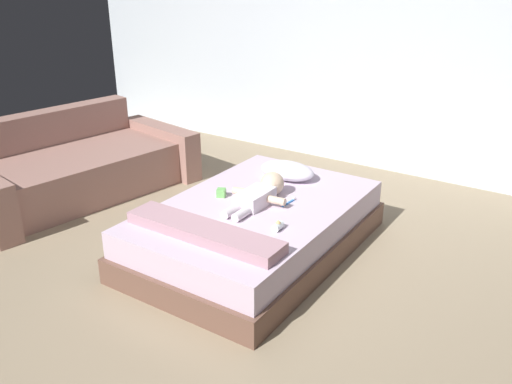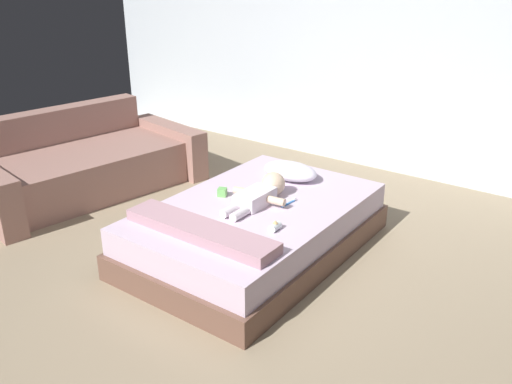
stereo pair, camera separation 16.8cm
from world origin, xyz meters
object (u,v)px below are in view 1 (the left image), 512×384
object	(u,v)px
baby	(261,193)
pillow	(287,170)
toothbrush	(289,202)
baby_bottle	(278,226)
toy_block	(221,193)
bed	(256,228)
couch	(75,167)

from	to	relation	value
baby	pillow	bearing A→B (deg)	98.48
baby	toothbrush	world-z (taller)	baby
pillow	baby_bottle	xyz separation A→B (m)	(0.43, -0.85, -0.04)
toothbrush	baby_bottle	world-z (taller)	baby_bottle
pillow	baby_bottle	world-z (taller)	pillow
toothbrush	toy_block	world-z (taller)	toy_block
pillow	toy_block	size ratio (longest dim) A/B	5.67
bed	couch	world-z (taller)	couch
bed	pillow	xyz separation A→B (m)	(-0.08, 0.59, 0.27)
baby	couch	xyz separation A→B (m)	(-2.08, -0.05, -0.21)
pillow	toothbrush	xyz separation A→B (m)	(0.27, -0.43, -0.06)
toy_block	baby_bottle	distance (m)	0.70
baby	toy_block	bearing A→B (deg)	-162.84
toothbrush	toy_block	xyz separation A→B (m)	(-0.50, -0.18, 0.02)
pillow	toy_block	distance (m)	0.65
pillow	couch	size ratio (longest dim) A/B	0.22
bed	toothbrush	size ratio (longest dim) A/B	11.67
couch	bed	bearing A→B (deg)	-0.62
couch	baby_bottle	xyz separation A→B (m)	(2.44, -0.29, 0.17)
pillow	toothbrush	world-z (taller)	pillow
couch	toothbrush	bearing A→B (deg)	3.31
bed	baby	size ratio (longest dim) A/B	3.02
couch	baby	bearing A→B (deg)	1.24
bed	baby	xyz separation A→B (m)	(0.00, 0.07, 0.27)
bed	baby	world-z (taller)	baby
pillow	toothbrush	bearing A→B (deg)	-57.90
pillow	couch	xyz separation A→B (m)	(-2.01, -0.57, -0.21)
couch	toy_block	world-z (taller)	couch
pillow	baby	size ratio (longest dim) A/B	0.73
couch	baby_bottle	world-z (taller)	couch
toothbrush	couch	xyz separation A→B (m)	(-2.28, -0.13, -0.15)
pillow	toy_block	xyz separation A→B (m)	(-0.23, -0.61, -0.04)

